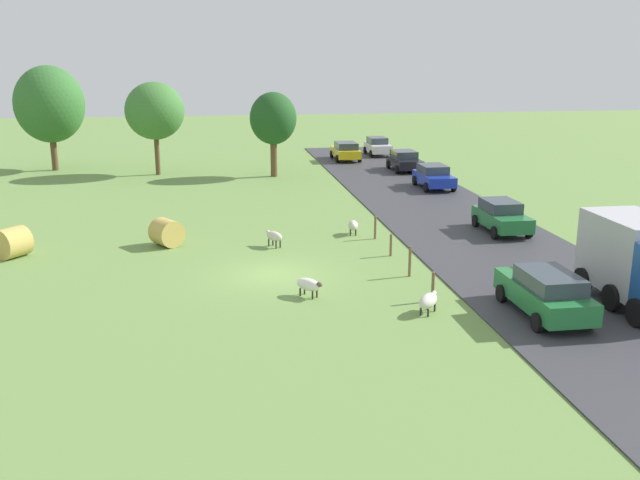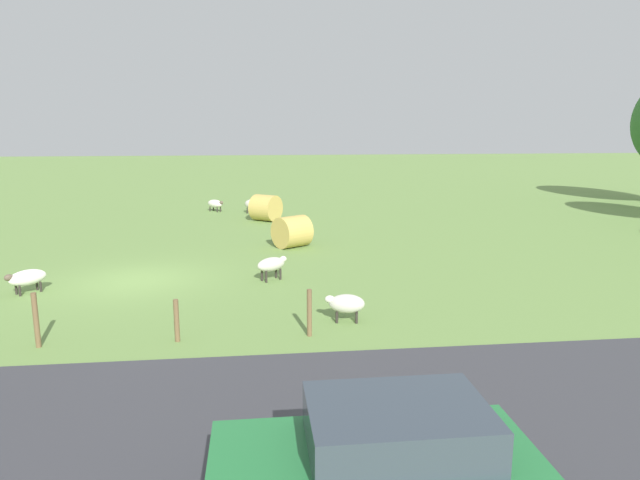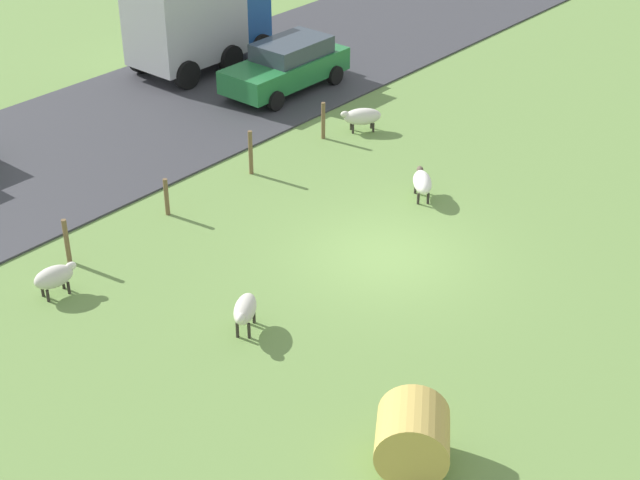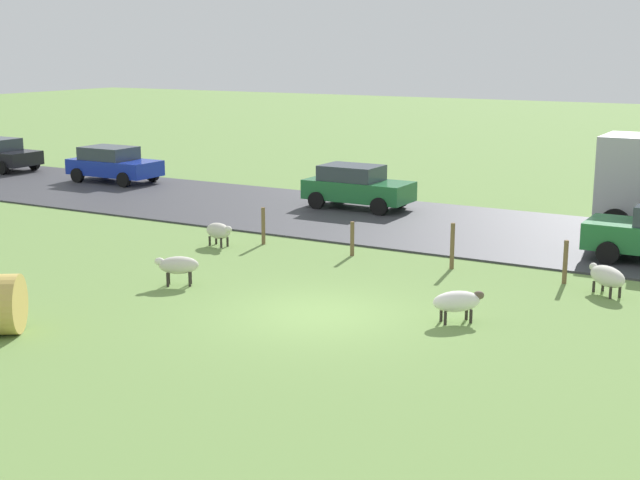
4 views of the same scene
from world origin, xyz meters
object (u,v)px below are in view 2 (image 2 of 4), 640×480
(hay_bale_1, at_px, (292,232))
(sheep_1, at_px, (253,204))
(sheep_5, at_px, (215,204))
(car_3, at_px, (379,464))
(sheep_0, at_px, (272,264))
(sheep_2, at_px, (346,304))
(hay_bale_0, at_px, (266,208))
(sheep_4, at_px, (27,278))

(hay_bale_1, bearing_deg, sheep_1, -170.10)
(sheep_5, bearing_deg, car_3, 7.90)
(sheep_0, height_order, sheep_5, sheep_0)
(sheep_2, bearing_deg, hay_bale_0, -173.86)
(sheep_4, bearing_deg, hay_bale_0, 149.34)
(car_3, bearing_deg, sheep_4, -143.32)
(sheep_5, relative_size, hay_bale_1, 0.87)
(sheep_2, relative_size, sheep_5, 0.94)
(sheep_5, xyz_separation_m, car_3, (27.32, 3.79, 0.43))
(hay_bale_1, relative_size, car_3, 0.33)
(sheep_4, xyz_separation_m, car_3, (11.18, 8.33, 0.41))
(car_3, bearing_deg, hay_bale_1, 179.86)
(sheep_2, bearing_deg, car_3, -6.15)
(hay_bale_0, distance_m, hay_bale_1, 6.87)
(sheep_5, height_order, hay_bale_1, hay_bale_1)
(sheep_1, bearing_deg, sheep_4, -23.90)
(sheep_0, height_order, sheep_4, sheep_0)
(sheep_5, height_order, hay_bale_0, hay_bale_0)
(sheep_0, bearing_deg, sheep_1, -177.46)
(hay_bale_0, xyz_separation_m, hay_bale_1, (6.80, 0.95, -0.04))
(hay_bale_1, bearing_deg, sheep_5, -159.82)
(hay_bale_1, bearing_deg, sheep_4, -55.69)
(sheep_1, distance_m, hay_bale_1, 9.59)
(sheep_4, height_order, hay_bale_1, hay_bale_1)
(sheep_2, xyz_separation_m, sheep_5, (-19.71, -4.61, -0.01))
(sheep_1, distance_m, sheep_4, 16.58)
(sheep_0, distance_m, hay_bale_1, 5.17)
(sheep_1, bearing_deg, hay_bale_0, 14.78)
(sheep_2, height_order, hay_bale_0, hay_bale_0)
(sheep_5, bearing_deg, sheep_1, 65.79)
(sheep_0, height_order, sheep_2, sheep_0)
(sheep_2, bearing_deg, sheep_1, -172.61)
(sheep_5, bearing_deg, sheep_2, 13.17)
(sheep_1, relative_size, hay_bale_0, 0.81)
(sheep_0, distance_m, sheep_1, 14.53)
(sheep_2, relative_size, sheep_4, 0.95)
(sheep_2, distance_m, car_3, 7.66)
(sheep_0, distance_m, sheep_2, 4.57)
(sheep_1, distance_m, sheep_2, 18.89)
(sheep_1, bearing_deg, sheep_2, 7.39)
(sheep_0, bearing_deg, sheep_5, -169.67)
(sheep_5, bearing_deg, sheep_0, 10.33)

